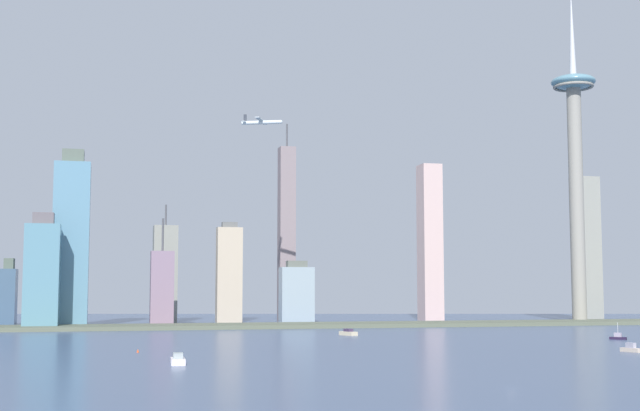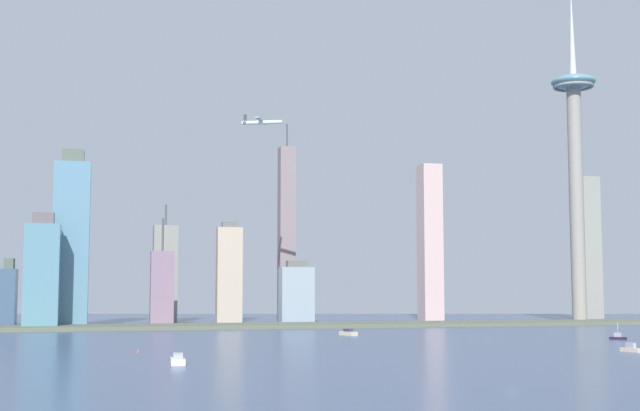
# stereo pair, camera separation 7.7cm
# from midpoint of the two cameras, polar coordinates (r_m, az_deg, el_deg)

# --- Properties ---
(ground_plane) EXTENTS (6000.00, 6000.00, 0.00)m
(ground_plane) POSITION_cam_midpoint_polar(r_m,az_deg,el_deg) (269.68, 12.41, -11.62)
(ground_plane) COLOR #405374
(waterfront_pier) EXTENTS (970.56, 54.61, 2.82)m
(waterfront_pier) POSITION_cam_midpoint_polar(r_m,az_deg,el_deg) (662.44, -3.64, -7.86)
(waterfront_pier) COLOR #5E6551
(waterfront_pier) RESTS_ON ground
(observation_tower) EXTENTS (38.43, 38.43, 298.08)m
(observation_tower) POSITION_cam_midpoint_polar(r_m,az_deg,el_deg) (794.46, 16.36, 3.73)
(observation_tower) COLOR gray
(observation_tower) RESTS_ON ground
(skyscraper_0) EXTENTS (26.94, 27.10, 135.74)m
(skyscraper_0) POSITION_cam_midpoint_polar(r_m,az_deg,el_deg) (692.70, -16.00, -2.32)
(skyscraper_0) COLOR #5D8DA5
(skyscraper_0) RESTS_ON ground
(skyscraper_3) EXTENTS (24.57, 20.37, 83.95)m
(skyscraper_3) POSITION_cam_midpoint_polar(r_m,az_deg,el_deg) (659.58, -17.76, -4.32)
(skyscraper_3) COLOR #598B9D
(skyscraper_3) RESTS_ON ground
(skyscraper_4) EXTENTS (21.74, 13.51, 86.75)m
(skyscraper_4) POSITION_cam_midpoint_polar(r_m,az_deg,el_deg) (759.50, -5.98, -4.47)
(skyscraper_4) COLOR #C3AF94
(skyscraper_4) RESTS_ON ground
(skyscraper_6) EXTENTS (12.34, 22.17, 53.27)m
(skyscraper_6) POSITION_cam_midpoint_polar(r_m,az_deg,el_deg) (739.69, -19.75, -5.54)
(skyscraper_6) COLOR #45607B
(skyscraper_6) RESTS_ON ground
(skyscraper_7) EXTENTS (18.43, 20.43, 143.64)m
(skyscraper_7) POSITION_cam_midpoint_polar(r_m,az_deg,el_deg) (808.24, 7.21, -2.39)
(skyscraper_7) COLOR beige
(skyscraper_7) RESTS_ON ground
(skyscraper_8) EXTENTS (13.93, 14.33, 176.70)m
(skyscraper_8) POSITION_cam_midpoint_polar(r_m,az_deg,el_deg) (773.86, -2.21, -1.85)
(skyscraper_8) COLOR gray
(skyscraper_8) RESTS_ON ground
(skyscraper_9) EXTENTS (27.63, 15.50, 52.32)m
(skyscraper_9) POSITION_cam_midpoint_polar(r_m,az_deg,el_deg) (728.73, -1.55, -5.83)
(skyscraper_9) COLOR #95A7B1
(skyscraper_9) RESTS_ON ground
(skyscraper_11) EXTENTS (24.25, 14.93, 133.89)m
(skyscraper_11) POSITION_cam_midpoint_polar(r_m,az_deg,el_deg) (851.49, 17.03, -2.68)
(skyscraper_11) COLOR gray
(skyscraper_11) RESTS_ON ground
(skyscraper_12) EXTENTS (20.26, 21.55, 101.16)m
(skyscraper_12) POSITION_cam_midpoint_polar(r_m,az_deg,el_deg) (757.77, -10.13, -4.44)
(skyscraper_12) COLOR gray
(skyscraper_12) RESTS_ON ground
(skyscraper_13) EXTENTS (17.64, 14.39, 83.61)m
(skyscraper_13) POSITION_cam_midpoint_polar(r_m,az_deg,el_deg) (685.30, -10.32, -5.37)
(skyscraper_13) COLOR gray
(skyscraper_13) RESTS_ON ground
(boat_1) EXTENTS (6.10, 15.50, 4.42)m
(boat_1) POSITION_cam_midpoint_polar(r_m,az_deg,el_deg) (350.18, -9.30, -9.95)
(boat_1) COLOR white
(boat_1) RESTS_ON ground
(boat_5) EXTENTS (5.88, 10.66, 4.29)m
(boat_5) POSITION_cam_midpoint_polar(r_m,az_deg,el_deg) (435.06, 19.69, -8.82)
(boat_5) COLOR beige
(boat_5) RESTS_ON ground
(boat_6) EXTENTS (8.79, 8.58, 9.87)m
(boat_6) POSITION_cam_midpoint_polar(r_m,az_deg,el_deg) (536.91, 18.93, -8.15)
(boat_6) COLOR #221832
(boat_6) RESTS_ON ground
(boat_7) EXTENTS (9.17, 14.83, 4.10)m
(boat_7) POSITION_cam_midpoint_polar(r_m,az_deg,el_deg) (553.51, 1.86, -8.33)
(boat_7) COLOR beige
(boat_7) RESTS_ON ground
(channel_buoy_2) EXTENTS (1.16, 1.16, 1.57)m
(channel_buoy_2) POSITION_cam_midpoint_polar(r_m,az_deg,el_deg) (416.46, -11.85, -9.29)
(channel_buoy_2) COLOR #E54C19
(channel_buoy_2) RESTS_ON ground
(airplane) EXTENTS (29.25, 27.63, 7.79)m
(airplane) POSITION_cam_midpoint_polar(r_m,az_deg,el_deg) (647.72, -3.83, 5.48)
(airplane) COLOR white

